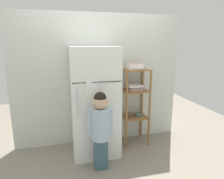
{
  "coord_description": "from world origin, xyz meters",
  "views": [
    {
      "loc": [
        -0.56,
        -2.78,
        1.65
      ],
      "look_at": [
        0.13,
        0.02,
        0.97
      ],
      "focal_mm": 31.89,
      "sensor_mm": 36.0,
      "label": 1
    }
  ],
  "objects_px": {
    "refrigerator": "(94,102)",
    "pantry_shelf_unit": "(135,98)",
    "fruit_bin": "(135,67)",
    "child_standing": "(100,124)"
  },
  "relations": [
    {
      "from": "refrigerator",
      "to": "fruit_bin",
      "type": "bearing_deg",
      "value": 9.91
    },
    {
      "from": "child_standing",
      "to": "fruit_bin",
      "type": "bearing_deg",
      "value": 40.71
    },
    {
      "from": "pantry_shelf_unit",
      "to": "fruit_bin",
      "type": "distance_m",
      "value": 0.51
    },
    {
      "from": "refrigerator",
      "to": "fruit_bin",
      "type": "height_order",
      "value": "refrigerator"
    },
    {
      "from": "child_standing",
      "to": "pantry_shelf_unit",
      "type": "bearing_deg",
      "value": 40.96
    },
    {
      "from": "child_standing",
      "to": "fruit_bin",
      "type": "height_order",
      "value": "fruit_bin"
    },
    {
      "from": "child_standing",
      "to": "pantry_shelf_unit",
      "type": "distance_m",
      "value": 0.91
    },
    {
      "from": "fruit_bin",
      "to": "pantry_shelf_unit",
      "type": "bearing_deg",
      "value": 50.87
    },
    {
      "from": "refrigerator",
      "to": "pantry_shelf_unit",
      "type": "distance_m",
      "value": 0.7
    },
    {
      "from": "pantry_shelf_unit",
      "to": "fruit_bin",
      "type": "xyz_separation_m",
      "value": [
        -0.01,
        -0.02,
        0.51
      ]
    }
  ]
}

